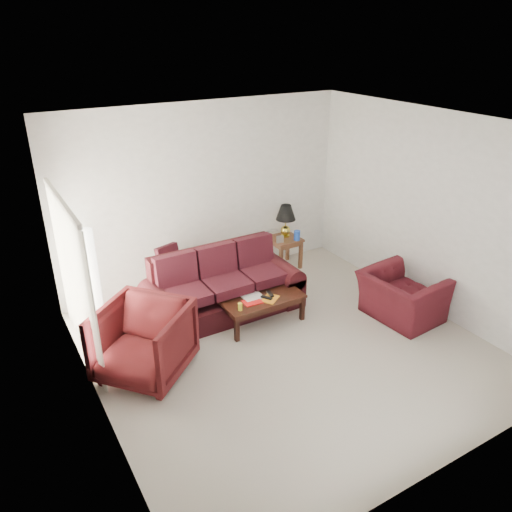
# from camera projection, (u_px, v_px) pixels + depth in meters

# --- Properties ---
(floor) EXTENTS (5.00, 5.00, 0.00)m
(floor) POSITION_uv_depth(u_px,v_px,m) (287.00, 347.00, 6.87)
(floor) COLOR #B8B19D
(floor) RESTS_ON ground
(blinds) EXTENTS (0.10, 2.00, 2.16)m
(blinds) POSITION_uv_depth(u_px,v_px,m) (74.00, 282.00, 6.31)
(blinds) COLOR silver
(blinds) RESTS_ON ground
(sofa) EXTENTS (2.45, 1.21, 0.97)m
(sofa) POSITION_uv_depth(u_px,v_px,m) (224.00, 285.00, 7.50)
(sofa) COLOR black
(sofa) RESTS_ON ground
(throw_pillow) EXTENTS (0.42, 0.29, 0.39)m
(throw_pillow) POSITION_uv_depth(u_px,v_px,m) (168.00, 257.00, 7.83)
(throw_pillow) COLOR black
(throw_pillow) RESTS_ON sofa
(end_table) EXTENTS (0.53, 0.53, 0.57)m
(end_table) POSITION_uv_depth(u_px,v_px,m) (284.00, 252.00, 9.06)
(end_table) COLOR #5A271F
(end_table) RESTS_ON ground
(table_lamp) EXTENTS (0.42, 0.42, 0.59)m
(table_lamp) POSITION_uv_depth(u_px,v_px,m) (286.00, 221.00, 8.88)
(table_lamp) COLOR #DDC745
(table_lamp) RESTS_ON end_table
(clock) EXTENTS (0.13, 0.07, 0.12)m
(clock) POSITION_uv_depth(u_px,v_px,m) (280.00, 239.00, 8.72)
(clock) COLOR #B5B5BA
(clock) RESTS_ON end_table
(blue_canister) EXTENTS (0.13, 0.13, 0.18)m
(blue_canister) POSITION_uv_depth(u_px,v_px,m) (297.00, 235.00, 8.81)
(blue_canister) COLOR #1B44B2
(blue_canister) RESTS_ON end_table
(picture_frame) EXTENTS (0.17, 0.19, 0.05)m
(picture_frame) POSITION_uv_depth(u_px,v_px,m) (273.00, 231.00, 9.03)
(picture_frame) COLOR #BCBBC0
(picture_frame) RESTS_ON end_table
(floor_lamp) EXTENTS (0.29, 0.29, 1.44)m
(floor_lamp) POSITION_uv_depth(u_px,v_px,m) (92.00, 274.00, 7.31)
(floor_lamp) COLOR white
(floor_lamp) RESTS_ON ground
(armchair_left) EXTENTS (1.47, 1.46, 0.96)m
(armchair_left) POSITION_uv_depth(u_px,v_px,m) (143.00, 342.00, 6.16)
(armchair_left) COLOR #430F11
(armchair_left) RESTS_ON ground
(armchair_right) EXTENTS (1.04, 1.17, 0.71)m
(armchair_right) POSITION_uv_depth(u_px,v_px,m) (402.00, 296.00, 7.43)
(armchair_right) COLOR #410F16
(armchair_right) RESTS_ON ground
(coffee_table) EXTENTS (1.28, 0.75, 0.42)m
(coffee_table) POSITION_uv_depth(u_px,v_px,m) (262.00, 309.00, 7.38)
(coffee_table) COLOR black
(coffee_table) RESTS_ON ground
(magazine_red) EXTENTS (0.28, 0.21, 0.02)m
(magazine_red) POSITION_uv_depth(u_px,v_px,m) (252.00, 302.00, 7.14)
(magazine_red) COLOR red
(magazine_red) RESTS_ON coffee_table
(magazine_white) EXTENTS (0.30, 0.22, 0.02)m
(magazine_white) POSITION_uv_depth(u_px,v_px,m) (253.00, 297.00, 7.27)
(magazine_white) COLOR white
(magazine_white) RESTS_ON coffee_table
(magazine_orange) EXTENTS (0.33, 0.31, 0.02)m
(magazine_orange) POSITION_uv_depth(u_px,v_px,m) (270.00, 299.00, 7.22)
(magazine_orange) COLOR orange
(magazine_orange) RESTS_ON coffee_table
(remote_a) EXTENTS (0.13, 0.17, 0.02)m
(remote_a) POSITION_uv_depth(u_px,v_px,m) (267.00, 298.00, 7.21)
(remote_a) COLOR black
(remote_a) RESTS_ON coffee_table
(remote_b) EXTENTS (0.08, 0.18, 0.02)m
(remote_b) POSITION_uv_depth(u_px,v_px,m) (270.00, 294.00, 7.31)
(remote_b) COLOR black
(remote_b) RESTS_ON coffee_table
(yellow_glass) EXTENTS (0.07, 0.07, 0.11)m
(yellow_glass) POSITION_uv_depth(u_px,v_px,m) (240.00, 307.00, 6.93)
(yellow_glass) COLOR yellow
(yellow_glass) RESTS_ON coffee_table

